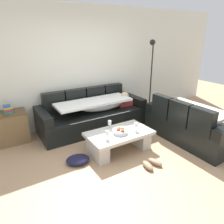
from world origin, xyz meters
TOP-DOWN VIEW (x-y plane):
  - ground_plane at (0.00, 0.00)m, footprint 14.00×14.00m
  - back_wall at (0.00, 2.15)m, footprint 9.00×0.10m
  - couch_along_wall at (0.16, 1.62)m, footprint 2.41×0.92m
  - couch_near_window at (1.58, 0.07)m, footprint 0.92×1.80m
  - coffee_table at (0.08, 0.45)m, footprint 1.20×0.68m
  - fruit_bowl at (0.07, 0.40)m, footprint 0.28×0.28m
  - wine_glass_near_left at (-0.25, 0.32)m, footprint 0.07×0.07m
  - wine_glass_near_right at (0.37, 0.32)m, footprint 0.07×0.07m
  - wine_glass_far_back at (0.01, 0.68)m, footprint 0.07×0.07m
  - open_magazine at (0.34, 0.51)m, footprint 0.34×0.30m
  - side_cabinet at (-1.61, 1.85)m, footprint 0.72×0.44m
  - book_stack_on_cabinet at (-1.57, 1.85)m, footprint 0.17×0.20m
  - floor_lamp at (1.90, 1.69)m, footprint 0.33×0.31m
  - pair_of_shoes at (0.26, -0.26)m, footprint 0.34×0.30m
  - crumpled_garment at (-0.74, 0.48)m, footprint 0.47×0.41m

SIDE VIEW (x-z plane):
  - ground_plane at x=0.00m, z-range 0.00..0.00m
  - pair_of_shoes at x=0.26m, z-range 0.00..0.09m
  - crumpled_garment at x=-0.74m, z-range 0.00..0.12m
  - coffee_table at x=0.08m, z-range 0.05..0.43m
  - side_cabinet at x=-1.61m, z-range 0.00..0.64m
  - couch_along_wall at x=0.16m, z-range -0.11..0.77m
  - couch_near_window at x=1.58m, z-range -0.11..0.77m
  - open_magazine at x=0.34m, z-range 0.38..0.39m
  - fruit_bowl at x=0.07m, z-range 0.37..0.47m
  - wine_glass_near_left at x=-0.25m, z-range 0.41..0.58m
  - wine_glass_near_right at x=0.37m, z-range 0.41..0.58m
  - wine_glass_far_back at x=0.01m, z-range 0.41..0.58m
  - book_stack_on_cabinet at x=-1.57m, z-range 0.64..0.78m
  - floor_lamp at x=1.90m, z-range 0.14..2.09m
  - back_wall at x=0.00m, z-range 0.00..2.70m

